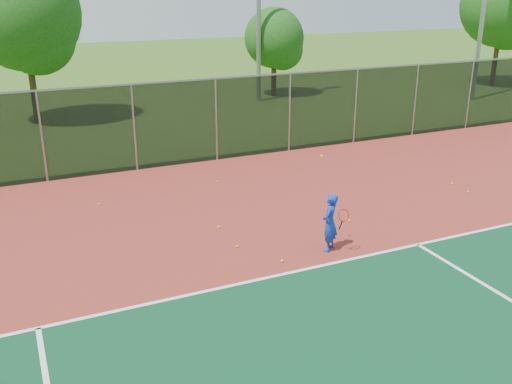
{
  "coord_description": "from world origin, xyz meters",
  "views": [
    {
      "loc": [
        -7.02,
        -7.15,
        6.18
      ],
      "look_at": [
        -1.56,
        5.0,
        1.3
      ],
      "focal_mm": 40.0,
      "sensor_mm": 36.0,
      "label": 1
    }
  ],
  "objects": [
    {
      "name": "practice_ball_2",
      "position": [
        -4.81,
        9.06,
        0.06
      ],
      "size": [
        0.07,
        0.07,
        0.07
      ],
      "primitive_type": "sphere",
      "color": "#CFCE18",
      "rests_on": "court_apron"
    },
    {
      "name": "practice_ball_0",
      "position": [
        -2.19,
        4.71,
        0.06
      ],
      "size": [
        0.07,
        0.07,
        0.07
      ],
      "primitive_type": "sphere",
      "color": "#CFCE18",
      "rests_on": "court_apron"
    },
    {
      "name": "fence_back",
      "position": [
        0.0,
        12.0,
        1.56
      ],
      "size": [
        30.0,
        0.06,
        3.03
      ],
      "color": "black",
      "rests_on": "court_apron"
    },
    {
      "name": "tree_back_mid",
      "position": [
        7.71,
        22.79,
        3.12
      ],
      "size": [
        3.39,
        3.39,
        4.98
      ],
      "color": "#362513",
      "rests_on": "ground"
    },
    {
      "name": "practice_ball_5",
      "position": [
        5.9,
        5.39,
        0.06
      ],
      "size": [
        0.07,
        0.07,
        0.07
      ],
      "primitive_type": "sphere",
      "color": "#CFCE18",
      "rests_on": "court_apron"
    },
    {
      "name": "tree_back_left",
      "position": [
        -5.5,
        21.21,
        4.68
      ],
      "size": [
        5.08,
        5.08,
        7.46
      ],
      "color": "#362513",
      "rests_on": "ground"
    },
    {
      "name": "practice_ball_8",
      "position": [
        6.0,
        6.21,
        0.06
      ],
      "size": [
        0.07,
        0.07,
        0.07
      ],
      "primitive_type": "sphere",
      "color": "#CFCE18",
      "rests_on": "court_apron"
    },
    {
      "name": "tree_back_right",
      "position": [
        22.02,
        20.11,
        4.73
      ],
      "size": [
        5.14,
        5.14,
        7.54
      ],
      "color": "#362513",
      "rests_on": "ground"
    },
    {
      "name": "ground",
      "position": [
        0.0,
        0.0,
        0.0
      ],
      "size": [
        120.0,
        120.0,
        0.0
      ],
      "primitive_type": "plane",
      "color": "#325618",
      "rests_on": "ground"
    },
    {
      "name": "practice_ball_6",
      "position": [
        -1.54,
        3.55,
        0.06
      ],
      "size": [
        0.07,
        0.07,
        0.07
      ],
      "primitive_type": "sphere",
      "color": "#CFCE18",
      "rests_on": "court_apron"
    },
    {
      "name": "practice_ball_4",
      "position": [
        -0.91,
        9.53,
        0.06
      ],
      "size": [
        0.07,
        0.07,
        0.07
      ],
      "primitive_type": "sphere",
      "color": "#CFCE18",
      "rests_on": "court_apron"
    },
    {
      "name": "tennis_player",
      "position": [
        -0.19,
        3.68,
        0.76
      ],
      "size": [
        0.63,
        0.72,
        2.44
      ],
      "color": "#1334B4",
      "rests_on": "court_apron"
    },
    {
      "name": "practice_ball_1",
      "position": [
        1.25,
        4.96,
        0.06
      ],
      "size": [
        0.07,
        0.07,
        0.07
      ],
      "primitive_type": "sphere",
      "color": "#CFCE18",
      "rests_on": "court_apron"
    },
    {
      "name": "court_apron",
      "position": [
        0.0,
        2.0,
        0.01
      ],
      "size": [
        30.0,
        20.0,
        0.02
      ],
      "primitive_type": "cube",
      "color": "maroon",
      "rests_on": "ground"
    },
    {
      "name": "practice_ball_7",
      "position": [
        -2.18,
        6.03,
        0.06
      ],
      "size": [
        0.07,
        0.07,
        0.07
      ],
      "primitive_type": "sphere",
      "color": "#CFCE18",
      "rests_on": "court_apron"
    }
  ]
}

